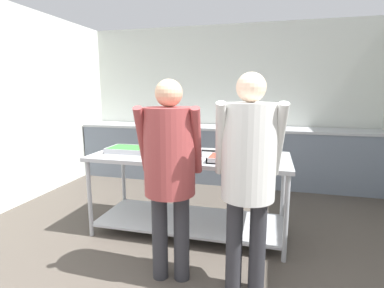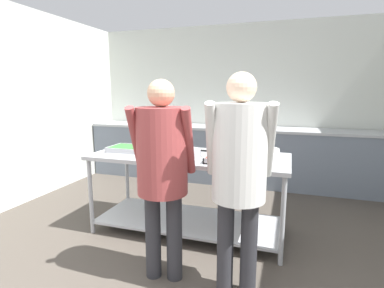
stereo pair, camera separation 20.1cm
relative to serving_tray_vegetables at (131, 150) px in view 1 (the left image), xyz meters
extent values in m
cube|color=silver|center=(0.72, 2.35, 0.44)|extent=(5.09, 0.06, 2.65)
cube|color=silver|center=(-1.79, 0.26, 0.44)|extent=(0.06, 4.30, 2.65)
cube|color=slate|center=(0.72, 1.98, -0.44)|extent=(4.93, 0.62, 0.90)
cube|color=#ADAFB5|center=(0.72, 1.98, 0.03)|extent=(4.93, 0.65, 0.04)
cube|color=black|center=(1.28, 1.98, 0.04)|extent=(0.56, 0.46, 0.02)
cube|color=#ADAFB5|center=(0.67, 0.02, -0.05)|extent=(2.08, 0.86, 0.04)
cube|color=#ADAFB5|center=(0.67, 0.02, -0.77)|extent=(2.00, 0.78, 0.02)
cylinder|color=#ADAFB5|center=(-0.32, -0.36, -0.48)|extent=(0.04, 0.04, 0.82)
cylinder|color=#ADAFB5|center=(1.66, -0.36, -0.48)|extent=(0.04, 0.04, 0.82)
cylinder|color=#ADAFB5|center=(-0.32, 0.40, -0.48)|extent=(0.04, 0.04, 0.82)
cylinder|color=#ADAFB5|center=(1.66, 0.40, -0.48)|extent=(0.04, 0.04, 0.82)
cube|color=#ADAFB5|center=(0.00, 0.00, -0.02)|extent=(0.50, 0.33, 0.01)
cube|color=#387A38|center=(0.00, 0.00, 0.01)|extent=(0.48, 0.31, 0.04)
cube|color=#ADAFB5|center=(0.00, -0.16, 0.00)|extent=(0.50, 0.01, 0.05)
cube|color=#ADAFB5|center=(0.00, 0.16, 0.00)|extent=(0.50, 0.01, 0.05)
cube|color=#ADAFB5|center=(-0.24, 0.00, 0.00)|extent=(0.01, 0.33, 0.05)
cube|color=#ADAFB5|center=(0.24, 0.00, 0.00)|extent=(0.01, 0.33, 0.05)
cylinder|color=#B2B2B7|center=(0.38, 0.11, 0.00)|extent=(0.18, 0.18, 0.05)
sphere|color=#2D702D|center=(0.40, 0.12, 0.04)|extent=(0.05, 0.05, 0.05)
sphere|color=#2D702D|center=(0.38, 0.15, 0.04)|extent=(0.05, 0.05, 0.05)
sphere|color=#2D702D|center=(0.35, 0.11, 0.04)|extent=(0.05, 0.05, 0.05)
sphere|color=#2D702D|center=(0.37, 0.07, 0.04)|extent=(0.05, 0.05, 0.05)
cylinder|color=#ADAFB5|center=(0.70, -0.03, 0.01)|extent=(0.25, 0.25, 0.07)
cylinder|color=#B7472D|center=(0.70, -0.03, 0.04)|extent=(0.22, 0.22, 0.01)
cylinder|color=black|center=(0.89, -0.03, 0.04)|extent=(0.14, 0.02, 0.02)
cube|color=#ADAFB5|center=(1.12, -0.19, -0.02)|extent=(0.39, 0.28, 0.01)
cube|color=#B23D2D|center=(1.12, -0.19, 0.01)|extent=(0.36, 0.26, 0.04)
cube|color=#ADAFB5|center=(1.12, -0.32, 0.00)|extent=(0.39, 0.01, 0.05)
cube|color=#ADAFB5|center=(1.12, -0.05, 0.00)|extent=(0.39, 0.01, 0.05)
cube|color=#ADAFB5|center=(0.93, -0.19, 0.00)|extent=(0.01, 0.28, 0.05)
cube|color=#ADAFB5|center=(1.30, -0.19, 0.00)|extent=(0.01, 0.28, 0.05)
cylinder|color=white|center=(1.47, 0.27, -0.02)|extent=(0.25, 0.25, 0.01)
cylinder|color=white|center=(1.47, 0.27, -0.01)|extent=(0.25, 0.25, 0.01)
cylinder|color=white|center=(1.47, 0.27, 0.00)|extent=(0.25, 0.25, 0.01)
cylinder|color=white|center=(1.47, 0.27, 0.02)|extent=(0.24, 0.24, 0.01)
cylinder|color=white|center=(1.47, 0.27, 0.03)|extent=(0.24, 0.24, 0.01)
cylinder|color=white|center=(1.47, 0.27, 0.04)|extent=(0.24, 0.24, 0.01)
cylinder|color=#2D2D33|center=(0.66, -0.86, -0.52)|extent=(0.13, 0.13, 0.74)
cylinder|color=#2D2D33|center=(0.83, -0.83, -0.52)|extent=(0.13, 0.13, 0.74)
cylinder|color=#993D3D|center=(0.54, -0.87, 0.27)|extent=(0.12, 0.31, 0.55)
cylinder|color=#993D3D|center=(0.95, -0.81, 0.27)|extent=(0.12, 0.31, 0.55)
cylinder|color=#993D3D|center=(0.74, -0.84, 0.19)|extent=(0.40, 0.40, 0.68)
sphere|color=tan|center=(0.74, -0.84, 0.63)|extent=(0.21, 0.21, 0.21)
cylinder|color=#2D2D33|center=(1.26, -0.87, -0.51)|extent=(0.12, 0.12, 0.76)
cylinder|color=#2D2D33|center=(1.44, -0.84, -0.51)|extent=(0.12, 0.12, 0.76)
cylinder|color=silver|center=(1.15, -0.89, 0.30)|extent=(0.12, 0.32, 0.57)
cylinder|color=silver|center=(1.55, -0.82, 0.30)|extent=(0.12, 0.32, 0.57)
cylinder|color=silver|center=(1.35, -0.85, 0.22)|extent=(0.39, 0.39, 0.70)
sphere|color=beige|center=(1.35, -0.85, 0.67)|extent=(0.21, 0.21, 0.21)
cylinder|color=brown|center=(-0.86, 2.06, 0.14)|extent=(0.08, 0.08, 0.17)
cone|color=brown|center=(-0.86, 2.06, 0.25)|extent=(0.07, 0.07, 0.07)
cylinder|color=black|center=(-0.86, 2.06, 0.29)|extent=(0.03, 0.03, 0.02)
camera|label=1|loc=(1.48, -2.99, 0.65)|focal=28.00mm
camera|label=2|loc=(1.68, -2.93, 0.65)|focal=28.00mm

